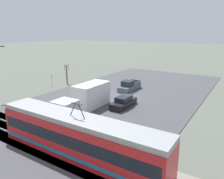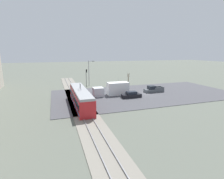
% 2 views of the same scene
% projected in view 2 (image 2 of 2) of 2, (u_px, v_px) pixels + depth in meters
% --- Properties ---
extents(ground_plane, '(320.00, 320.00, 0.00)m').
position_uv_depth(ground_plane, '(145.00, 94.00, 45.79)').
color(ground_plane, '#565B51').
extents(road_surface, '(22.82, 46.91, 0.08)m').
position_uv_depth(road_surface, '(145.00, 94.00, 45.78)').
color(road_surface, '#424247').
rests_on(road_surface, ground).
extents(rail_bed, '(69.65, 4.40, 0.22)m').
position_uv_depth(rail_bed, '(77.00, 99.00, 40.34)').
color(rail_bed, gray).
rests_on(rail_bed, ground).
extents(light_rail_tram, '(15.61, 2.74, 4.51)m').
position_uv_depth(light_rail_tram, '(81.00, 98.00, 34.94)').
color(light_rail_tram, '#B21E23').
rests_on(light_rail_tram, ground).
extents(box_truck, '(2.58, 9.07, 3.14)m').
position_uv_depth(box_truck, '(113.00, 89.00, 43.92)').
color(box_truck, silver).
rests_on(box_truck, ground).
extents(pickup_truck, '(1.91, 5.31, 1.76)m').
position_uv_depth(pickup_truck, '(154.00, 90.00, 47.24)').
color(pickup_truck, '#4C5156').
rests_on(pickup_truck, ground).
extents(sedan_car_0, '(1.74, 4.72, 1.46)m').
position_uv_depth(sedan_car_0, '(131.00, 95.00, 41.55)').
color(sedan_car_0, black).
rests_on(sedan_car_0, ground).
extents(traffic_light_pole, '(0.28, 0.47, 5.49)m').
position_uv_depth(traffic_light_pole, '(86.00, 76.00, 54.06)').
color(traffic_light_pole, '#47474C').
rests_on(traffic_light_pole, ground).
extents(street_tree, '(0.93, 0.77, 3.86)m').
position_uv_depth(street_tree, '(128.00, 79.00, 58.64)').
color(street_tree, brown).
rests_on(street_tree, ground).
extents(street_lamp_near_crossing, '(0.36, 1.95, 7.98)m').
position_uv_depth(street_lamp_near_crossing, '(89.00, 71.00, 56.10)').
color(street_lamp_near_crossing, gray).
rests_on(street_lamp_near_crossing, ground).
extents(no_parking_sign, '(0.32, 0.08, 2.14)m').
position_uv_depth(no_parking_sign, '(118.00, 81.00, 58.55)').
color(no_parking_sign, gray).
rests_on(no_parking_sign, ground).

